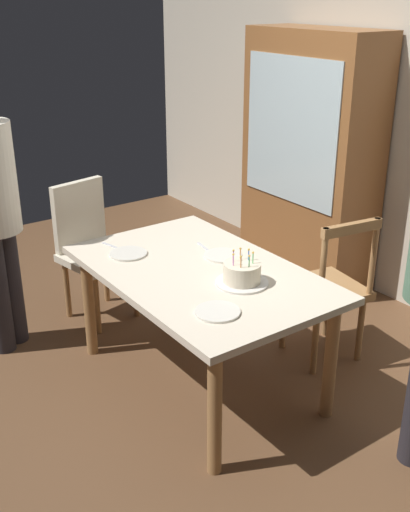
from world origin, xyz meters
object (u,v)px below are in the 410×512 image
object	(u,v)px
birthday_cake	(242,274)
chair_spindle_back	(327,290)
plate_near_guest	(218,312)
chair_upholstered	(91,243)
china_cabinet	(310,160)
plate_far_side	(223,255)
plate_near_celebrant	(128,254)
dining_table	(200,284)

from	to	relation	value
birthday_cake	chair_spindle_back	size ratio (longest dim) A/B	0.29
plate_near_guest	chair_spindle_back	xyz separation A→B (m)	(-0.24, 1.01, -0.27)
chair_upholstered	china_cabinet	bearing A→B (deg)	76.92
plate_far_side	chair_spindle_back	distance (m)	0.70
china_cabinet	plate_near_guest	bearing A→B (deg)	-55.60
plate_near_celebrant	plate_far_side	world-z (taller)	same
birthday_cake	chair_upholstered	distance (m)	1.45
birthday_cake	plate_near_celebrant	size ratio (longest dim) A/B	1.27
plate_near_celebrant	plate_far_side	xyz separation A→B (m)	(0.34, 0.43, 0.00)
plate_near_guest	chair_upholstered	size ratio (longest dim) A/B	0.23
birthday_cake	chair_upholstered	xyz separation A→B (m)	(-1.42, -0.20, -0.25)
plate_near_celebrant	chair_upholstered	world-z (taller)	chair_upholstered
plate_near_celebrant	chair_spindle_back	bearing A→B (deg)	57.82
chair_spindle_back	chair_upholstered	size ratio (longest dim) A/B	1.00
plate_far_side	china_cabinet	world-z (taller)	china_cabinet
plate_near_guest	china_cabinet	bearing A→B (deg)	124.40
plate_near_guest	china_cabinet	world-z (taller)	china_cabinet
dining_table	chair_upholstered	distance (m)	1.16
birthday_cake	plate_far_side	world-z (taller)	birthday_cake
dining_table	china_cabinet	xyz separation A→B (m)	(-0.76, 1.56, 0.32)
dining_table	plate_near_guest	distance (m)	0.51
plate_near_celebrant	chair_upholstered	distance (m)	0.76
dining_table	plate_far_side	world-z (taller)	plate_far_side
china_cabinet	plate_near_celebrant	bearing A→B (deg)	-79.14
dining_table	chair_upholstered	xyz separation A→B (m)	(-1.15, -0.12, -0.10)
chair_spindle_back	plate_near_guest	bearing A→B (deg)	-76.77
plate_near_guest	chair_spindle_back	world-z (taller)	chair_spindle_back
chair_upholstered	china_cabinet	size ratio (longest dim) A/B	0.50
plate_near_guest	chair_spindle_back	size ratio (longest dim) A/B	0.23
plate_near_celebrant	china_cabinet	xyz separation A→B (m)	(-0.34, 1.77, 0.22)
dining_table	chair_upholstered	bearing A→B (deg)	-174.15
birthday_cake	plate_near_guest	world-z (taller)	birthday_cake
plate_near_guest	birthday_cake	bearing A→B (deg)	122.12
chair_upholstered	plate_near_guest	bearing A→B (deg)	-3.51
plate_far_side	birthday_cake	bearing A→B (deg)	-21.37
dining_table	plate_far_side	xyz separation A→B (m)	(-0.08, 0.22, 0.09)
plate_far_side	chair_upholstered	world-z (taller)	chair_upholstered
plate_far_side	chair_upholstered	xyz separation A→B (m)	(-1.07, -0.33, -0.20)
chair_spindle_back	plate_near_celebrant	bearing A→B (deg)	-122.18
birthday_cake	plate_near_guest	distance (m)	0.35
chair_spindle_back	chair_upholstered	xyz separation A→B (m)	(-1.37, -0.91, 0.07)
plate_near_celebrant	china_cabinet	world-z (taller)	china_cabinet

